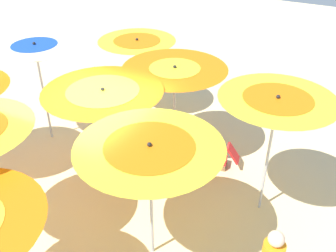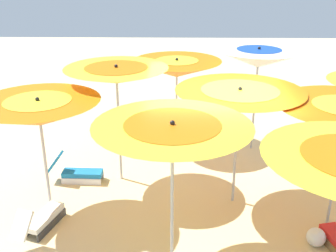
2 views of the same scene
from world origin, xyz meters
TOP-DOWN VIEW (x-y plane):
  - ground at (0.00, 0.00)m, footprint 35.26×35.26m
  - beach_umbrella_0 at (-0.97, 3.33)m, footprint 2.02×2.02m
  - beach_umbrella_1 at (-2.29, 1.15)m, footprint 1.98×1.98m
  - beach_umbrella_3 at (0.80, 1.99)m, footprint 2.26×2.26m
  - beach_umbrella_4 at (0.12, 0.38)m, footprint 2.29×2.29m
  - beach_umbrella_6 at (3.16, 1.16)m, footprint 2.01×2.01m
  - beach_umbrella_7 at (1.81, -0.78)m, footprint 2.24×2.24m
  - lounger_0 at (1.73, 1.97)m, footprint 1.29×0.58m
  - beach_ball at (1.44, 1.58)m, footprint 0.31×0.31m

SIDE VIEW (x-z plane):
  - ground at x=0.00m, z-range -0.04..0.00m
  - beach_ball at x=1.44m, z-range 0.00..0.31m
  - lounger_0 at x=1.73m, z-range -0.11..0.51m
  - beach_umbrella_0 at x=-0.97m, z-range 0.87..3.04m
  - beach_umbrella_3 at x=0.80m, z-range 0.92..3.20m
  - beach_umbrella_4 at x=0.12m, z-range 0.94..3.26m
  - beach_umbrella_7 at x=1.81m, z-range 0.95..3.30m
  - beach_umbrella_1 at x=-2.29m, z-range 1.00..3.54m
  - beach_umbrella_6 at x=3.16m, z-range 1.03..3.58m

